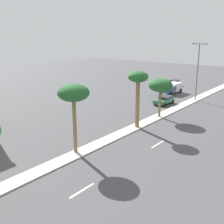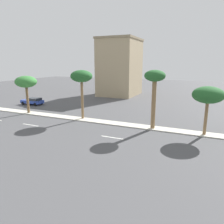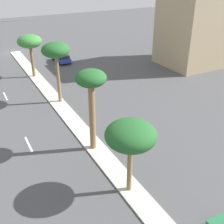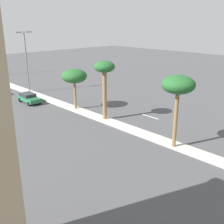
# 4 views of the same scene
# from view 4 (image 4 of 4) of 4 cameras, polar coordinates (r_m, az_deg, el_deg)

# --- Properties ---
(ground_plane) EXTENTS (160.00, 160.00, 0.00)m
(ground_plane) POSITION_cam_4_polar(r_m,az_deg,el_deg) (36.26, -2.62, -1.30)
(ground_plane) COLOR #4C4C4F
(median_curb) EXTENTS (1.80, 96.70, 0.12)m
(median_curb) POSITION_cam_4_polar(r_m,az_deg,el_deg) (44.51, -11.83, 2.15)
(median_curb) COLOR beige
(median_curb) RESTS_ON ground
(lane_stripe_center) EXTENTS (0.20, 2.80, 0.01)m
(lane_stripe_center) POSITION_cam_4_polar(r_m,az_deg,el_deg) (37.14, 8.00, -0.98)
(lane_stripe_center) COLOR silver
(lane_stripe_center) RESTS_ON ground
(palm_tree_near) EXTENTS (3.24, 3.24, 7.28)m
(palm_tree_near) POSITION_cam_4_polar(r_m,az_deg,el_deg) (26.75, 13.58, 5.25)
(palm_tree_near) COLOR olive
(palm_tree_near) RESTS_ON median_curb
(palm_tree_inboard) EXTENTS (2.63, 2.63, 7.49)m
(palm_tree_inboard) POSITION_cam_4_polar(r_m,az_deg,el_deg) (34.16, -1.59, 8.46)
(palm_tree_inboard) COLOR olive
(palm_tree_inboard) RESTS_ON median_curb
(palm_tree_right) EXTENTS (3.57, 3.57, 5.73)m
(palm_tree_right) POSITION_cam_4_polar(r_m,az_deg,el_deg) (39.16, -7.83, 7.34)
(palm_tree_right) COLOR olive
(palm_tree_right) RESTS_ON median_curb
(street_lamp_rear) EXTENTS (2.90, 0.24, 10.45)m
(street_lamp_rear) POSITION_cam_4_polar(r_m,az_deg,el_deg) (50.74, -17.39, 10.77)
(street_lamp_rear) COLOR slate
(street_lamp_rear) RESTS_ON median_curb
(sedan_green_rear) EXTENTS (2.15, 4.47, 1.42)m
(sedan_green_rear) POSITION_cam_4_polar(r_m,az_deg,el_deg) (44.93, -16.84, 2.83)
(sedan_green_rear) COLOR #287047
(sedan_green_rear) RESTS_ON ground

